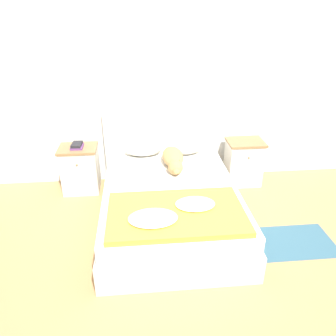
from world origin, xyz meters
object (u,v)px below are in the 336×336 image
book_stack (77,146)px  nightstand_right (243,162)px  pillow_left (143,149)px  pillow_right (184,147)px  dog (173,159)px  nightstand_left (80,169)px  bed (170,204)px

book_stack → nightstand_right: bearing=0.2°
nightstand_right → book_stack: size_ratio=3.24×
pillow_left → pillow_right: same height
pillow_right → nightstand_right: bearing=0.1°
nightstand_right → pillow_right: bearing=-179.9°
pillow_right → book_stack: book_stack is taller
pillow_right → dog: size_ratio=0.65×
nightstand_left → dog: (1.21, -0.36, 0.27)m
dog → book_stack: 1.26m
pillow_right → dog: dog is taller
pillow_right → nightstand_left: bearing=179.9°
bed → nightstand_right: nightstand_right is taller
nightstand_right → bed: bearing=-143.1°
nightstand_right → pillow_left: pillow_left is taller
pillow_right → book_stack: bearing=-179.7°
bed → dog: dog is taller
pillow_left → book_stack: (-0.85, -0.01, 0.09)m
nightstand_left → pillow_left: size_ratio=1.29×
pillow_left → pillow_right: 0.54m
bed → book_stack: (-1.12, 0.83, 0.42)m
bed → pillow_right: bearing=72.1°
bed → book_stack: size_ratio=10.73×
bed → nightstand_left: size_ratio=3.31×
pillow_left → dog: (0.36, -0.35, 0.01)m
pillow_left → dog: dog is taller
bed → dog: size_ratio=2.78×
nightstand_left → book_stack: bearing=-97.0°
nightstand_left → nightstand_right: (2.24, 0.00, 0.00)m
book_stack → nightstand_left: bearing=83.0°
nightstand_right → dog: dog is taller
bed → nightstand_right: bearing=36.9°
dog → book_stack: book_stack is taller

